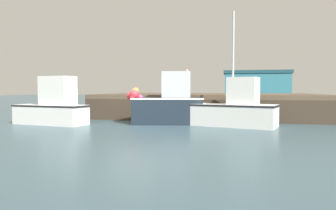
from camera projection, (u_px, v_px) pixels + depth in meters
name	position (u px, v px, depth m)	size (l,w,h in m)	color
ground	(133.00, 126.00, 15.44)	(120.00, 160.00, 0.10)	#38515B
pier	(209.00, 97.00, 20.33)	(13.90, 8.55, 1.47)	brown
fishing_boat_near_left	(53.00, 107.00, 15.59)	(4.04, 1.99, 2.43)	silver
fishing_boat_near_right	(167.00, 104.00, 15.72)	(3.95, 1.88, 2.67)	#19232D
fishing_boat_mid	(235.00, 109.00, 14.84)	(4.42, 2.74, 5.49)	silver
rowboat	(254.00, 123.00, 14.79)	(1.71, 1.30, 0.39)	silver
dockworker	(187.00, 82.00, 20.85)	(0.34, 0.34, 1.65)	#2D3342
warehouse	(256.00, 85.00, 51.05)	(10.45, 6.94, 4.77)	#2D6B7A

